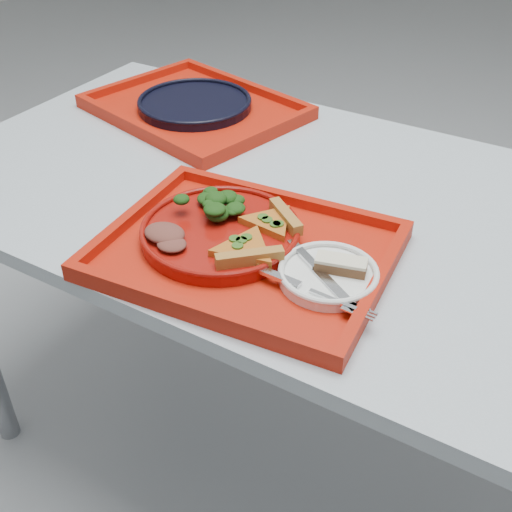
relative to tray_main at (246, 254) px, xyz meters
name	(u,v)px	position (x,y,z in m)	size (l,w,h in m)	color
ground	(312,463)	(0.06, 0.21, -0.76)	(10.00, 10.00, 0.00)	#96989E
table	(331,241)	(0.06, 0.21, -0.08)	(1.60, 0.80, 0.75)	#9FABB2
tray_main	(246,254)	(0.00, 0.00, 0.00)	(0.45, 0.35, 0.01)	#B11909
tray_far	(195,110)	(-0.40, 0.42, 0.00)	(0.45, 0.35, 0.01)	#B11909
dinner_plate	(221,234)	(-0.06, 0.01, 0.02)	(0.26, 0.26, 0.02)	maroon
side_plate	(328,277)	(0.14, 0.00, 0.01)	(0.15, 0.15, 0.01)	white
navy_plate	(195,105)	(-0.40, 0.42, 0.01)	(0.26, 0.26, 0.02)	black
pizza_slice_a	(246,246)	(0.01, -0.02, 0.03)	(0.12, 0.10, 0.02)	gold
pizza_slice_b	(271,220)	(0.01, 0.06, 0.03)	(0.11, 0.09, 0.02)	gold
salad_heap	(216,198)	(-0.09, 0.06, 0.05)	(0.10, 0.09, 0.05)	black
meat_portion	(165,233)	(-0.12, -0.06, 0.03)	(0.07, 0.06, 0.02)	brown
dessert_bar	(341,265)	(0.16, 0.02, 0.03)	(0.08, 0.05, 0.02)	#4B2B19
knife	(321,273)	(0.14, -0.01, 0.02)	(0.18, 0.02, 0.01)	silver
fork	(309,289)	(0.14, -0.05, 0.02)	(0.18, 0.02, 0.01)	silver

